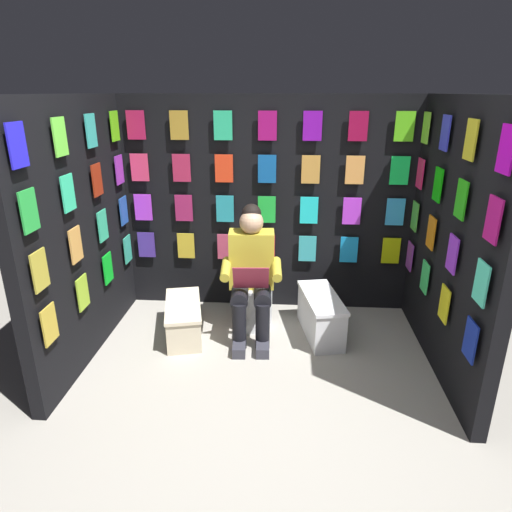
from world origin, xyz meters
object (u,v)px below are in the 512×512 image
object	(u,v)px
person_reading	(251,273)
comic_longbox_near	(321,315)
comic_longbox_far	(184,319)
toilet	(252,290)

from	to	relation	value
person_reading	comic_longbox_near	distance (m)	0.75
person_reading	comic_longbox_far	bearing A→B (deg)	3.81
toilet	comic_longbox_far	size ratio (longest dim) A/B	1.01
comic_longbox_far	person_reading	bearing A→B (deg)	174.30
person_reading	toilet	bearing A→B (deg)	-90.48
toilet	person_reading	distance (m)	0.35
comic_longbox_near	comic_longbox_far	xyz separation A→B (m)	(1.24, 0.10, -0.04)
comic_longbox_near	comic_longbox_far	distance (m)	1.25
comic_longbox_near	comic_longbox_far	size ratio (longest dim) A/B	1.01
toilet	comic_longbox_far	bearing A→B (deg)	23.34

